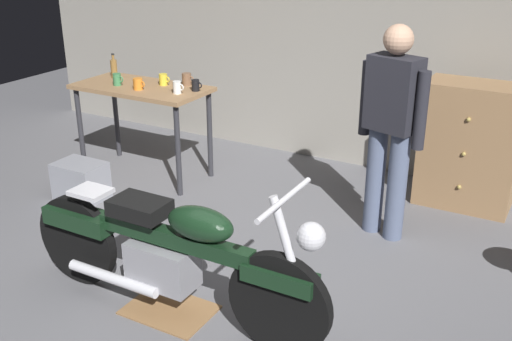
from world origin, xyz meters
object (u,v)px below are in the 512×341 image
(motorcycle, at_px, (170,252))
(person_standing, at_px, (391,124))
(mug_orange_travel, at_px, (138,84))
(bottle, at_px, (114,68))
(wooden_dresser, at_px, (469,146))
(storage_bin, at_px, (81,181))
(mug_black_matte, at_px, (196,85))
(mug_brown_stoneware, at_px, (187,79))
(mug_yellow_tall, at_px, (163,79))
(mug_white_ceramic, at_px, (177,87))
(mug_green_speckled, at_px, (117,79))

(motorcycle, xyz_separation_m, person_standing, (0.83, 1.70, 0.48))
(mug_orange_travel, xyz_separation_m, bottle, (-0.51, 0.25, 0.04))
(motorcycle, distance_m, wooden_dresser, 2.88)
(motorcycle, relative_size, mug_orange_travel, 17.93)
(storage_bin, bearing_deg, mug_orange_travel, 70.68)
(bottle, bearing_deg, mug_black_matte, -1.77)
(motorcycle, bearing_deg, mug_orange_travel, 133.15)
(motorcycle, bearing_deg, person_standing, 63.94)
(mug_brown_stoneware, bearing_deg, mug_yellow_tall, -151.80)
(storage_bin, xyz_separation_m, mug_yellow_tall, (0.32, 0.88, 0.78))
(mug_black_matte, bearing_deg, wooden_dresser, 17.04)
(mug_white_ceramic, bearing_deg, storage_bin, -131.84)
(mug_yellow_tall, bearing_deg, person_standing, -4.96)
(person_standing, height_order, mug_brown_stoneware, person_standing)
(storage_bin, height_order, mug_black_matte, mug_black_matte)
(storage_bin, bearing_deg, bottle, 108.12)
(wooden_dresser, xyz_separation_m, mug_white_ceramic, (-2.43, -0.87, 0.41))
(mug_white_ceramic, height_order, mug_brown_stoneware, mug_brown_stoneware)
(wooden_dresser, xyz_separation_m, mug_orange_travel, (-2.83, -0.94, 0.40))
(storage_bin, distance_m, mug_yellow_tall, 1.22)
(motorcycle, bearing_deg, wooden_dresser, 63.59)
(mug_green_speckled, bearing_deg, wooden_dresser, 16.28)
(storage_bin, xyz_separation_m, mug_black_matte, (0.71, 0.85, 0.78))
(wooden_dresser, bearing_deg, mug_green_speckled, -163.72)
(mug_brown_stoneware, relative_size, bottle, 0.52)
(motorcycle, height_order, mug_black_matte, mug_black_matte)
(motorcycle, distance_m, mug_yellow_tall, 2.45)
(wooden_dresser, height_order, mug_brown_stoneware, wooden_dresser)
(bottle, bearing_deg, mug_yellow_tall, 0.11)
(motorcycle, height_order, mug_yellow_tall, mug_yellow_tall)
(wooden_dresser, bearing_deg, mug_black_matte, -162.96)
(mug_orange_travel, bearing_deg, bottle, 153.82)
(mug_yellow_tall, height_order, mug_black_matte, mug_yellow_tall)
(storage_bin, bearing_deg, mug_white_ceramic, 48.16)
(mug_yellow_tall, relative_size, mug_green_speckled, 1.01)
(bottle, bearing_deg, person_standing, -3.90)
(mug_white_ceramic, bearing_deg, motorcycle, -55.91)
(motorcycle, distance_m, mug_brown_stoneware, 2.42)
(mug_orange_travel, distance_m, mug_brown_stoneware, 0.46)
(mug_orange_travel, xyz_separation_m, mug_white_ceramic, (0.40, 0.06, 0.00))
(mug_white_ceramic, bearing_deg, mug_brown_stoneware, 109.09)
(mug_white_ceramic, xyz_separation_m, mug_yellow_tall, (-0.30, 0.19, -0.00))
(person_standing, bearing_deg, wooden_dresser, -100.76)
(motorcycle, distance_m, bottle, 2.86)
(mug_black_matte, height_order, mug_brown_stoneware, mug_brown_stoneware)
(mug_orange_travel, distance_m, bottle, 0.57)
(storage_bin, height_order, bottle, bottle)
(storage_bin, xyz_separation_m, mug_green_speckled, (-0.06, 0.65, 0.79))
(person_standing, xyz_separation_m, mug_orange_travel, (-2.38, -0.05, 0.03))
(mug_green_speckled, xyz_separation_m, mug_brown_stoneware, (0.57, 0.33, -0.00))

